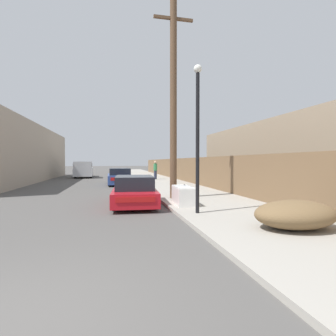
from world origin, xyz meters
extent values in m
plane|color=#4F4C49|center=(0.00, 0.00, 0.00)|extent=(220.00, 220.00, 0.00)
cube|color=#9E998E|center=(5.30, 23.50, 0.06)|extent=(4.20, 63.00, 0.12)
cube|color=white|center=(3.83, 6.84, 0.45)|extent=(0.71, 1.62, 0.67)
cube|color=white|center=(3.83, 6.84, 0.80)|extent=(0.68, 1.56, 0.03)
cube|color=#333335|center=(4.03, 7.33, 0.83)|extent=(0.04, 0.20, 0.02)
cube|color=gray|center=(3.85, 7.10, 0.82)|extent=(0.64, 0.10, 0.01)
cube|color=gray|center=(3.82, 6.61, 0.82)|extent=(0.64, 0.10, 0.01)
cube|color=red|center=(2.05, 8.07, 0.41)|extent=(2.00, 4.55, 0.52)
cube|color=black|center=(2.03, 7.67, 0.93)|extent=(1.61, 2.23, 0.52)
cube|color=#B21414|center=(1.90, 5.83, 0.50)|extent=(1.33, 0.12, 0.18)
cylinder|color=black|center=(1.41, 9.49, 0.32)|extent=(0.24, 0.66, 0.65)
cylinder|color=black|center=(2.88, 9.39, 0.32)|extent=(0.24, 0.66, 0.65)
cylinder|color=black|center=(1.23, 6.74, 0.32)|extent=(0.24, 0.66, 0.65)
cylinder|color=black|center=(2.69, 6.64, 0.32)|extent=(0.24, 0.66, 0.65)
cube|color=#2D478C|center=(1.74, 17.79, 0.46)|extent=(1.82, 4.50, 0.63)
cube|color=black|center=(1.74, 17.61, 1.02)|extent=(1.55, 2.53, 0.50)
cube|color=#B21414|center=(1.76, 15.53, 0.57)|extent=(1.39, 0.04, 0.22)
cylinder|color=black|center=(0.96, 19.18, 0.31)|extent=(0.20, 0.63, 0.63)
cylinder|color=black|center=(2.50, 19.19, 0.31)|extent=(0.20, 0.63, 0.63)
cylinder|color=black|center=(0.98, 16.39, 0.31)|extent=(0.20, 0.63, 0.63)
cylinder|color=black|center=(2.52, 16.41, 0.31)|extent=(0.20, 0.63, 0.63)
cube|color=silver|center=(-1.94, 28.31, 0.64)|extent=(2.22, 5.92, 0.87)
cube|color=silver|center=(-1.86, 26.71, 1.43)|extent=(1.95, 2.71, 0.71)
cube|color=black|center=(-1.86, 26.71, 1.45)|extent=(1.99, 2.66, 0.39)
cylinder|color=black|center=(-1.04, 26.54, 0.41)|extent=(0.30, 0.82, 0.81)
cylinder|color=black|center=(-2.67, 26.46, 0.41)|extent=(0.30, 0.82, 0.81)
cylinder|color=black|center=(-1.21, 30.15, 0.41)|extent=(0.30, 0.82, 0.81)
cylinder|color=black|center=(-2.83, 30.08, 0.41)|extent=(0.30, 0.82, 0.81)
cylinder|color=brown|center=(3.87, 8.62, 4.60)|extent=(0.31, 0.31, 8.96)
cube|color=brown|center=(3.87, 8.62, 8.18)|extent=(1.80, 0.12, 0.12)
cylinder|color=black|center=(3.82, 5.07, 2.36)|extent=(0.12, 0.12, 4.47)
sphere|color=white|center=(3.82, 5.07, 4.72)|extent=(0.26, 0.26, 0.26)
ellipsoid|color=brown|center=(5.54, 2.67, 0.47)|extent=(2.09, 1.46, 0.70)
cube|color=brown|center=(7.25, 19.76, 1.10)|extent=(0.08, 42.33, 1.96)
cube|color=tan|center=(-8.42, 22.68, 2.49)|extent=(7.00, 22.96, 4.98)
cube|color=gray|center=(12.70, 10.86, 2.10)|extent=(6.00, 17.97, 4.20)
cylinder|color=#282D42|center=(5.18, 21.46, 0.53)|extent=(0.28, 0.28, 0.83)
cylinder|color=#337F4C|center=(5.18, 21.46, 1.27)|extent=(0.34, 0.34, 0.65)
sphere|color=tan|center=(5.18, 21.46, 1.72)|extent=(0.25, 0.25, 0.25)
camera|label=1|loc=(1.12, -2.93, 1.77)|focal=28.00mm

